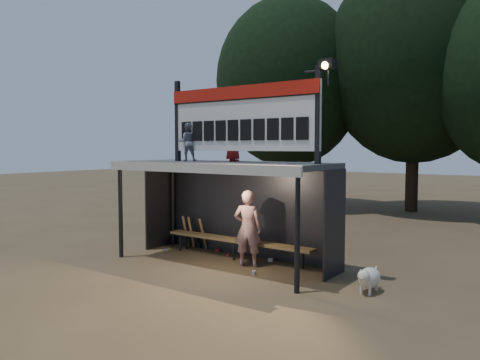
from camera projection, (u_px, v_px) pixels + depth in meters
name	position (u px, v px, depth m)	size (l,w,h in m)	color
ground	(223.00, 264.00, 10.63)	(80.00, 80.00, 0.00)	#4F3D27
player	(248.00, 228.00, 10.37)	(0.62, 0.41, 1.71)	silver
child_a	(188.00, 142.00, 10.95)	(0.44, 0.34, 0.90)	slate
child_b	(233.00, 140.00, 10.86)	(0.49, 0.32, 1.00)	#A51919
dugout_shelter	(229.00, 182.00, 10.70)	(5.10, 2.08, 2.32)	#3F3F42
scoreboard_assembly	(242.00, 116.00, 10.07)	(4.10, 0.27, 1.99)	black
bench	(237.00, 241.00, 11.05)	(4.00, 0.35, 0.48)	olive
tree_left	(289.00, 83.00, 20.69)	(6.46, 6.46, 9.27)	black
tree_mid	(415.00, 61.00, 18.96)	(7.22, 7.22, 10.36)	black
dog	(369.00, 278.00, 8.51)	(0.36, 0.81, 0.49)	silver
bats	(194.00, 233.00, 12.18)	(0.68, 0.35, 0.84)	olive
litter	(226.00, 257.00, 11.13)	(3.17, 1.34, 0.08)	#B2241E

